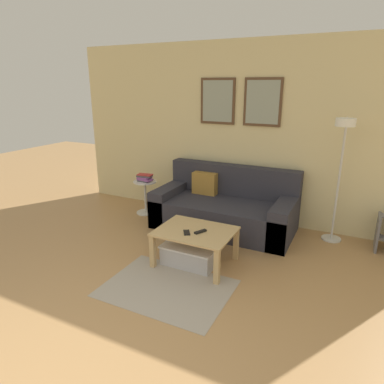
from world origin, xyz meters
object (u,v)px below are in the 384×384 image
Objects in this scene: side_table at (145,194)px; remote_control at (200,232)px; book_stack at (145,178)px; coffee_table at (195,236)px; cell_phone at (187,233)px; couch at (225,208)px; floor_lamp at (341,156)px; storage_bin at (190,254)px.

remote_control is (1.48, -1.12, 0.10)m from side_table.
book_stack is at bearing 120.73° from side_table.
side_table is 3.49× the size of remote_control.
cell_phone is (-0.06, -0.10, 0.08)m from coffee_table.
cell_phone is at bearing -41.60° from book_stack.
couch is 1.66m from floor_lamp.
floor_lamp is 3.05× the size of side_table.
coffee_table is at bearing 29.17° from cell_phone.
couch is 1.13m from coffee_table.
remote_control reaches higher than coffee_table.
side_table is 2.02× the size of book_stack.
floor_lamp is at bearing 1.87° from book_stack.
remote_control is (-1.27, -1.21, -0.74)m from floor_lamp.
book_stack is 1.81m from cell_phone.
side_table is at bearing -178.10° from floor_lamp.
remote_control reaches higher than storage_bin.
cell_phone is at bearing -137.38° from floor_lamp.
storage_bin is 2.12m from floor_lamp.
storage_bin is (-0.05, -0.04, -0.22)m from coffee_table.
book_stack is at bearing -178.13° from floor_lamp.
floor_lamp is at bearing 10.31° from cell_phone.
floor_lamp reaches higher than storage_bin.
floor_lamp is 10.65× the size of remote_control.
couch is 1.17m from remote_control.
couch is at bearing 1.25° from book_stack.
book_stack is (-0.00, 0.00, 0.27)m from side_table.
storage_bin is 2.37× the size of book_stack.
couch is at bearing 1.32° from side_table.
side_table reaches higher than remote_control.
floor_lamp is at bearing 2.44° from couch.
book_stack reaches higher than remote_control.
cell_phone is (-0.01, -0.06, 0.29)m from storage_bin.
cell_phone is (1.35, -1.20, -0.17)m from book_stack.
cell_phone reaches higher than coffee_table.
side_table is at bearing -59.27° from book_stack.
couch is at bearing 94.01° from coffee_table.
side_table is (-1.40, 1.09, -0.02)m from coffee_table.
floor_lamp is at bearing 41.42° from coffee_table.
couch is 13.74× the size of cell_phone.
floor_lamp reaches higher than cell_phone.
side_table reaches higher than cell_phone.
side_table is at bearing -178.68° from couch.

